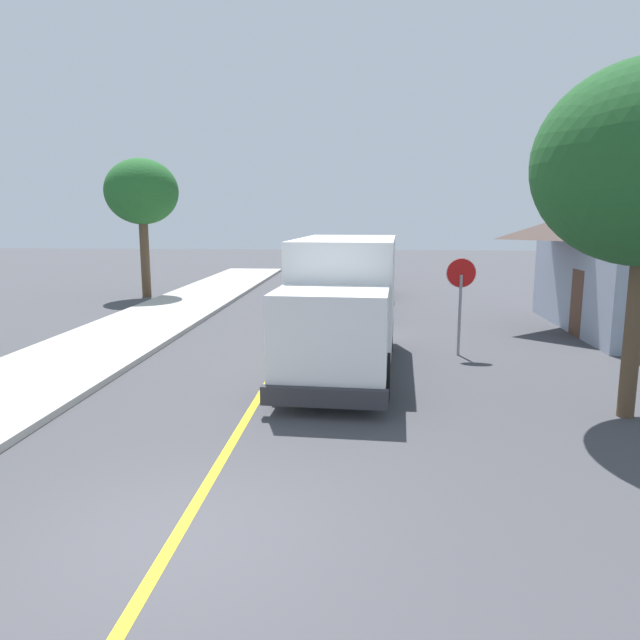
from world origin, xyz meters
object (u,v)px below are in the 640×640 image
parked_car_near (351,295)px  parked_car_mid (371,280)px  stop_sign (461,288)px  parked_car_far (357,268)px  street_tree_down_block (142,193)px  box_truck (344,298)px

parked_car_near → parked_car_mid: size_ratio=0.99×
parked_car_mid → stop_sign: (2.31, -11.77, 1.06)m
parked_car_near → stop_sign: size_ratio=1.66×
parked_car_near → parked_car_far: 11.73m
parked_car_far → street_tree_down_block: street_tree_down_block is taller
box_truck → street_tree_down_block: 16.01m
stop_sign → street_tree_down_block: bearing=140.0°
parked_car_near → stop_sign: stop_sign is taller
box_truck → parked_car_mid: box_truck is taller
parked_car_far → stop_sign: (3.06, -17.83, 1.06)m
stop_sign → box_truck: bearing=-152.8°
parked_car_far → parked_car_mid: bearing=-83.0°
parked_car_near → stop_sign: bearing=-63.2°
stop_sign → street_tree_down_block: size_ratio=0.42×
parked_car_mid → parked_car_near: bearing=-97.7°
stop_sign → street_tree_down_block: 16.99m
box_truck → parked_car_mid: (0.77, 13.36, -0.97)m
box_truck → street_tree_down_block: (-9.74, 12.34, 3.04)m
parked_car_mid → box_truck: bearing=-93.3°
parked_car_near → street_tree_down_block: street_tree_down_block is taller
parked_car_far → street_tree_down_block: 12.70m
street_tree_down_block → parked_car_near: bearing=-25.5°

